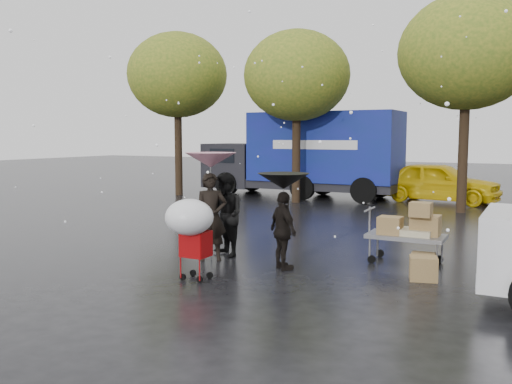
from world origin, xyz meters
The scene contains 13 objects.
ground centered at (0.00, 0.00, 0.00)m, with size 90.00×90.00×0.00m, color black.
person_pink centered at (-1.12, 0.23, 0.90)m, with size 0.66×0.43×1.80m, color black.
person_middle centered at (-1.05, 0.69, 0.88)m, with size 0.86×0.67×1.77m, color black.
person_black centered at (0.52, 0.21, 0.75)m, with size 0.88×0.37×1.50m, color black.
umbrella_pink centered at (-1.12, 0.23, 2.06)m, with size 1.05×1.05×2.21m.
umbrella_black centered at (0.52, 0.21, 1.70)m, with size 0.99×0.99×1.85m.
vendor_cart centered at (2.56, 1.80, 0.73)m, with size 1.52×0.80×1.27m.
shopping_cart centered at (-0.54, -1.34, 1.06)m, with size 0.84×0.84×1.46m.
blue_truck centered at (-3.88, 11.91, 1.76)m, with size 8.30×2.60×3.50m.
box_ground_near centered at (3.05, 0.66, 0.21)m, with size 0.47×0.38×0.42m, color brown.
box_ground_far centered at (2.90, 1.38, 0.17)m, with size 0.43×0.33×0.33m, color brown.
yellow_taxi centered at (1.34, 12.59, 0.78)m, with size 1.83×4.56×1.55m, color yellow.
tree_row centered at (-0.47, 10.00, 5.02)m, with size 21.60×4.40×7.12m.
Camera 1 is at (4.80, -9.02, 2.55)m, focal length 38.00 mm.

